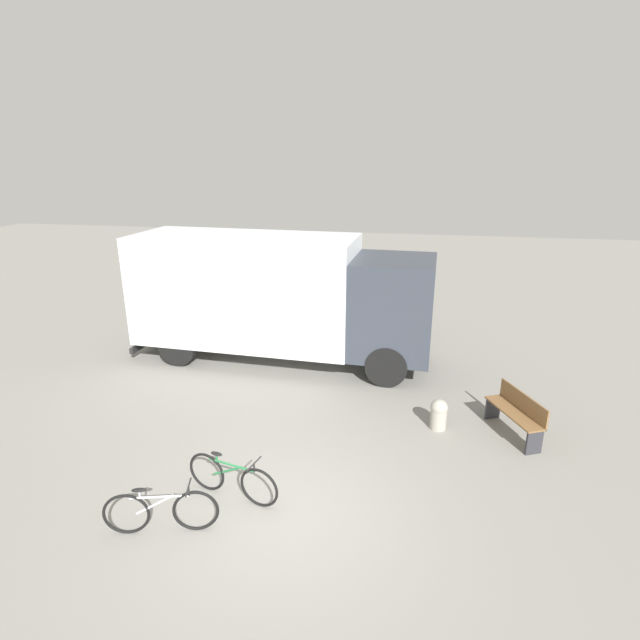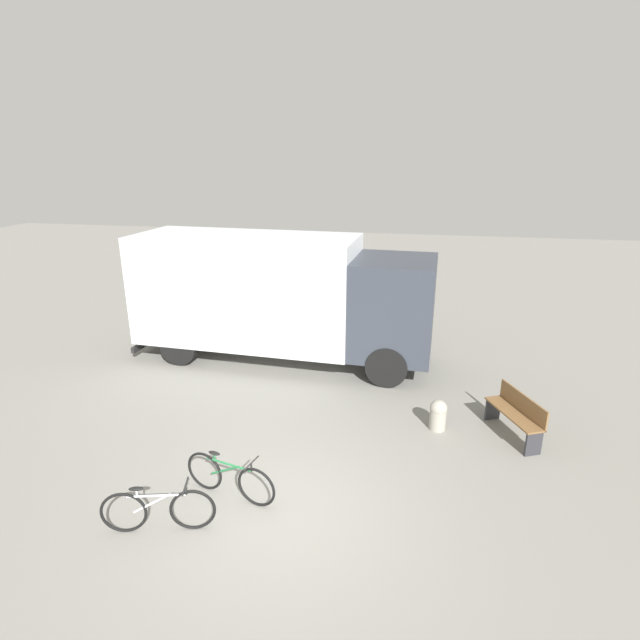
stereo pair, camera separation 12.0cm
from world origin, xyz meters
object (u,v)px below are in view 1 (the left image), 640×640
park_bench (517,412)px  bollard_near_bench (439,413)px  delivery_truck (277,294)px  bicycle_middle (232,478)px  bicycle_near (161,511)px

park_bench → bollard_near_bench: park_bench is taller
delivery_truck → bicycle_middle: (0.80, -5.90, -1.51)m
delivery_truck → bicycle_near: (0.03, -6.86, -1.51)m
delivery_truck → park_bench: (5.76, -2.99, -1.38)m
park_bench → bicycle_near: bearing=99.5°
bicycle_near → bicycle_middle: same height
park_bench → bicycle_middle: bearing=95.9°
delivery_truck → bollard_near_bench: delivery_truck is taller
bollard_near_bench → park_bench: bearing=1.0°
bicycle_middle → delivery_truck: bearing=111.6°
delivery_truck → bicycle_middle: 6.15m
park_bench → bollard_near_bench: size_ratio=2.34×
bicycle_middle → bollard_near_bench: (3.44, 2.88, -0.03)m
delivery_truck → bicycle_middle: bearing=-79.5°
bicycle_near → bicycle_middle: bearing=36.4°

